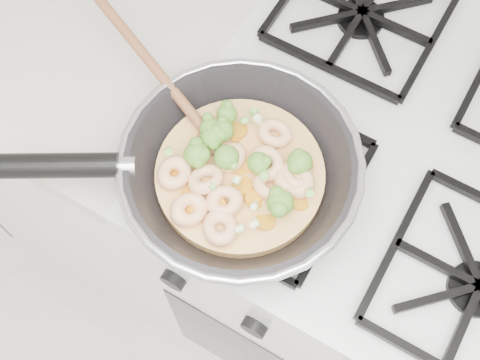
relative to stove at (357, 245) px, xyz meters
The scene contains 3 objects.
stove is the anchor object (origin of this frame).
counter_left 0.80m from the stove, behind, with size 1.00×0.60×0.90m.
skillet 0.56m from the stove, 133.79° to the right, with size 0.47×0.33×0.10m.
Camera 1 is at (-0.00, 1.24, 1.66)m, focal length 47.35 mm.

